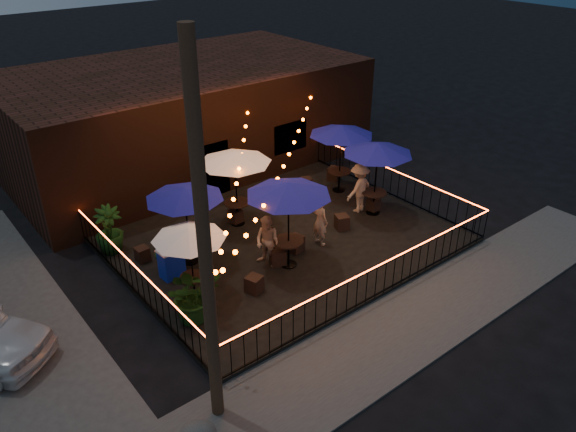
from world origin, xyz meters
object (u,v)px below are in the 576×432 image
Objects in this scene: cafe_table_2 at (288,190)px; cooler at (171,262)px; cafe_table_1 at (184,194)px; cafe_table_0 at (189,235)px; cafe_table_4 at (378,149)px; cafe_table_3 at (235,158)px; utility_pole at (205,254)px; cafe_table_5 at (341,131)px.

cooler is at bearing 151.28° from cafe_table_2.
cafe_table_1 is at bearing 18.63° from cooler.
cafe_table_4 is (7.31, 0.35, 0.39)m from cafe_table_0.
cafe_table_1 is 0.80× the size of cafe_table_4.
cafe_table_1 is 0.85× the size of cafe_table_3.
cafe_table_4 reaches higher than cafe_table_1.
cafe_table_2 is (2.98, -0.36, 0.50)m from cafe_table_0.
cafe_table_0 reaches higher than cooler.
cooler is (-3.20, -1.39, -1.91)m from cafe_table_3.
cafe_table_1 is 6.64m from cafe_table_4.
utility_pole is 9.90m from cafe_table_4.
utility_pole reaches higher than cafe_table_4.
cafe_table_2 reaches higher than cafe_table_1.
cafe_table_2 reaches higher than cooler.
cafe_table_5 is at bearing 33.46° from utility_pole.
cafe_table_3 is (2.42, 1.06, 0.11)m from cafe_table_1.
cooler is at bearing 71.99° from utility_pole.
cafe_table_0 is 4.19m from cafe_table_3.
cafe_table_2 is at bearing -41.89° from cafe_table_1.
cafe_table_3 reaches higher than cafe_table_5.
cafe_table_4 is at bearing -11.54° from cooler.
cafe_table_2 is 3.93m from cooler.
cafe_table_3 is at bearing 23.66° from cafe_table_1.
cooler is (-7.59, -1.13, -1.89)m from cafe_table_5.
cafe_table_2 is at bearing -170.63° from cafe_table_4.
cafe_table_5 is (7.60, 2.39, 0.39)m from cafe_table_0.
cafe_table_5 reaches higher than cafe_table_1.
cafe_table_2 is at bearing -33.16° from cooler.
cafe_table_0 is 1.81m from cafe_table_1.
cafe_table_0 is at bearing -177.26° from cafe_table_4.
cafe_table_0 is at bearing 66.55° from utility_pole.
cafe_table_3 is at bearing 39.57° from cafe_table_0.
cafe_table_1 reaches higher than cooler.
cafe_table_0 is 2.68× the size of cooler.
cafe_table_5 is (0.29, 2.04, -0.01)m from cafe_table_4.
utility_pole reaches higher than cafe_table_0.
cafe_table_4 is (6.52, -1.24, 0.09)m from cafe_table_1.
cafe_table_5 is at bearing -3.41° from cafe_table_3.
cafe_table_1 is 2.94m from cafe_table_2.
cafe_table_5 is at bearing 81.93° from cafe_table_4.
cafe_table_2 is at bearing -6.99° from cafe_table_0.
cafe_table_1 is 2.73× the size of cooler.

